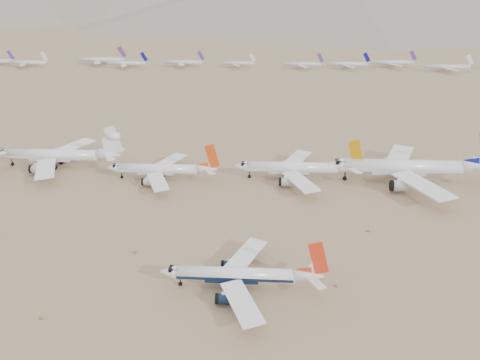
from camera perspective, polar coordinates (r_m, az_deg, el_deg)
The scene contains 7 objects.
ground at distance 120.42m, azimuth -0.15°, elevation -12.88°, with size 7000.00×7000.00×0.00m, color #866B4E.
main_airliner at distance 117.88m, azimuth 0.27°, elevation -11.49°, with size 39.37×38.46×13.89m.
row2_navy_widebody at distance 189.47m, azimuth 19.84°, elevation 1.47°, with size 60.00×58.67×21.34m.
row2_gold_tail at distance 182.55m, azimuth 6.97°, elevation 1.48°, with size 46.89×45.86×16.70m.
row2_orange_tail at distance 183.65m, azimuth -9.43°, elevation 1.30°, with size 41.63×40.73×14.85m.
row2_white_trijet at distance 207.54m, azimuth -21.13°, elevation 2.88°, with size 51.48×50.31×18.24m.
distant_storage_row at distance 445.20m, azimuth -0.66°, elevation 14.10°, with size 508.88×62.44×15.21m.
Camera 1 is at (6.19, -97.90, 69.84)m, focal length 35.00 mm.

